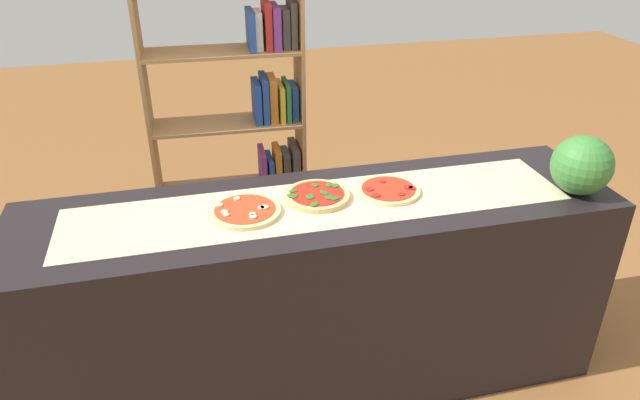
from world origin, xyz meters
The scene contains 8 objects.
ground_plane centered at (0.00, 0.00, 0.00)m, with size 12.00×12.00×0.00m, color brown.
counter centered at (0.00, 0.00, 0.46)m, with size 2.44×0.63×0.91m, color black.
parchment_paper centered at (0.00, 0.00, 0.91)m, with size 2.01×0.40×0.00m, color beige.
pizza_mushroom_0 centered at (-0.30, 0.00, 0.93)m, with size 0.28×0.28×0.03m.
pizza_spinach_1 centered at (0.00, 0.05, 0.93)m, with size 0.27×0.27×0.03m.
pizza_pepperoni_2 centered at (0.30, 0.03, 0.92)m, with size 0.26×0.26×0.02m.
watermelon centered at (1.06, -0.15, 1.04)m, with size 0.25×0.25×0.25m, color #387A33.
bookshelf centered at (-0.12, 1.19, 0.84)m, with size 0.88×0.32×1.66m.
Camera 1 is at (-0.49, -1.98, 2.05)m, focal length 32.86 mm.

